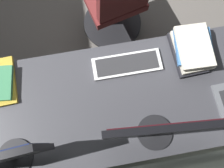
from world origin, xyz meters
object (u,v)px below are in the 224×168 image
Objects in this scene: book_stack_near at (0,83)px; book_stack_far at (192,49)px; keyboard_main at (127,64)px; drawer_pedestal at (116,113)px; office_chair at (116,4)px; monitor_primary at (164,130)px.

book_stack_near is 1.00× the size of book_stack_far.
drawer_pedestal is at bearing 65.79° from keyboard_main.
keyboard_main is 0.43× the size of office_chair.
book_stack_far is (-0.40, -0.01, 0.04)m from keyboard_main.
office_chair is at bearing -94.69° from keyboard_main.
drawer_pedestal is 2.31× the size of book_stack_near.
book_stack_near is at bearing -20.93° from drawer_pedestal.
drawer_pedestal is at bearing 159.07° from book_stack_near.
keyboard_main is at bearing -79.59° from monitor_primary.
book_stack_near is 1.05m from office_chair.
monitor_primary is 1.88× the size of book_stack_far.
book_stack_far is at bearing -153.71° from drawer_pedestal.
book_stack_near is (0.76, -0.01, 0.01)m from keyboard_main.
drawer_pedestal is 1.65× the size of keyboard_main.
drawer_pedestal is at bearing 79.51° from office_chair.
keyboard_main is 0.67m from office_chair.
keyboard_main is at bearing 178.88° from book_stack_near.
book_stack_far is (-0.50, -0.25, 0.44)m from drawer_pedestal.
keyboard_main is 1.39× the size of book_stack_far.
book_stack_near is (0.84, -0.44, -0.23)m from monitor_primary.
book_stack_far is (-1.16, 0.00, 0.03)m from book_stack_near.
keyboard_main is (0.08, -0.43, -0.24)m from monitor_primary.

